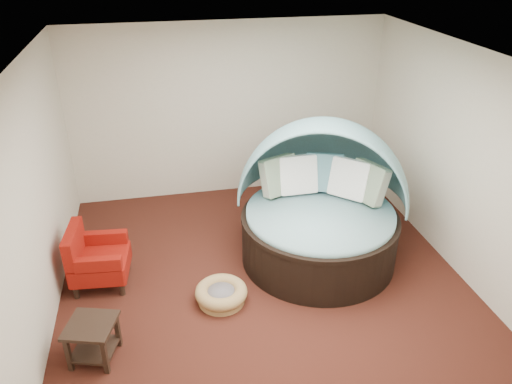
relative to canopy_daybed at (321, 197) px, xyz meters
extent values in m
plane|color=#431C13|center=(-0.86, -0.34, -0.87)|extent=(5.00, 5.00, 0.00)
plane|color=beige|center=(-0.86, 2.16, 0.53)|extent=(5.00, 0.00, 5.00)
plane|color=beige|center=(-0.86, -2.84, 0.53)|extent=(5.00, 0.00, 5.00)
plane|color=beige|center=(-3.36, -0.34, 0.53)|extent=(0.00, 5.00, 5.00)
plane|color=beige|center=(1.64, -0.34, 0.53)|extent=(0.00, 5.00, 5.00)
plane|color=white|center=(-0.86, -0.34, 1.93)|extent=(5.00, 5.00, 0.00)
cylinder|color=black|center=(-0.05, -0.12, -0.56)|extent=(2.64, 2.64, 0.62)
cylinder|color=black|center=(-0.05, -0.12, -0.23)|extent=(2.67, 2.67, 0.06)
cylinder|color=#9DDBDB|center=(-0.05, -0.12, -0.18)|extent=(2.50, 2.50, 0.14)
cube|color=#346444|center=(-0.46, 0.44, 0.15)|extent=(0.59, 0.48, 0.54)
cube|color=white|center=(-0.21, 0.41, 0.15)|extent=(0.52, 0.30, 0.54)
cube|color=#598E9B|center=(0.16, 0.41, 0.15)|extent=(0.59, 0.47, 0.54)
cube|color=white|center=(0.44, 0.15, 0.15)|extent=(0.58, 0.57, 0.54)
cube|color=#346444|center=(0.63, 0.00, 0.15)|extent=(0.48, 0.59, 0.54)
cylinder|color=#9C7547|center=(-1.45, -0.73, -0.84)|extent=(0.63, 0.63, 0.06)
torus|color=#9C7547|center=(-1.45, -0.73, -0.74)|extent=(0.71, 0.71, 0.16)
cylinder|color=slate|center=(-1.45, -0.73, -0.76)|extent=(0.42, 0.42, 0.10)
cylinder|color=black|center=(-3.16, -0.30, -0.79)|extent=(0.07, 0.07, 0.16)
cylinder|color=black|center=(-3.11, 0.25, -0.79)|extent=(0.07, 0.07, 0.16)
cylinder|color=black|center=(-2.61, -0.35, -0.79)|extent=(0.07, 0.07, 0.16)
cylinder|color=black|center=(-2.56, 0.19, -0.79)|extent=(0.07, 0.07, 0.16)
cube|color=maroon|center=(-2.86, -0.05, -0.59)|extent=(0.75, 0.75, 0.24)
cube|color=maroon|center=(-3.13, -0.03, -0.27)|extent=(0.19, 0.69, 0.40)
cube|color=maroon|center=(-2.84, -0.35, -0.39)|extent=(0.55, 0.16, 0.16)
cube|color=maroon|center=(-2.79, 0.23, -0.39)|extent=(0.55, 0.16, 0.16)
cube|color=black|center=(-2.86, -1.33, -0.44)|extent=(0.59, 0.59, 0.04)
cube|color=black|center=(-2.86, -1.33, -0.76)|extent=(0.52, 0.52, 0.03)
cube|color=black|center=(-3.09, -1.46, -0.67)|extent=(0.06, 0.06, 0.41)
cube|color=black|center=(-2.98, -1.10, -0.67)|extent=(0.06, 0.06, 0.41)
cube|color=black|center=(-2.73, -1.57, -0.67)|extent=(0.06, 0.06, 0.41)
cube|color=black|center=(-2.63, -1.21, -0.67)|extent=(0.06, 0.06, 0.41)
camera|label=1|loc=(-2.02, -5.41, 3.08)|focal=35.00mm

